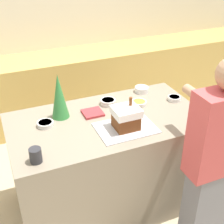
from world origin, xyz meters
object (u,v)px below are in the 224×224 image
at_px(decorative_tree, 59,96).
at_px(candy_bowl_far_right, 45,124).
at_px(baking_tray, 126,128).
at_px(candy_bowl_front_corner, 174,98).
at_px(mug, 36,155).
at_px(candy_bowl_behind_tray, 142,89).
at_px(person, 214,164).
at_px(gingerbread_house, 126,117).
at_px(candy_bowl_far_left, 108,102).
at_px(cookbook, 93,113).
at_px(candy_bowl_beside_tree, 139,103).

xyz_separation_m(decorative_tree, candy_bowl_far_right, (-0.15, -0.09, -0.17)).
height_order(baking_tray, candy_bowl_front_corner, candy_bowl_front_corner).
bearing_deg(candy_bowl_front_corner, mug, -163.57).
bearing_deg(mug, candy_bowl_behind_tray, 30.19).
relative_size(candy_bowl_behind_tray, person, 0.08).
height_order(baking_tray, person, person).
bearing_deg(person, decorative_tree, 132.94).
xyz_separation_m(gingerbread_house, candy_bowl_far_right, (-0.56, 0.28, -0.08)).
xyz_separation_m(gingerbread_house, candy_bowl_behind_tray, (0.41, 0.52, -0.07)).
distance_m(baking_tray, candy_bowl_behind_tray, 0.66).
bearing_deg(mug, candy_bowl_far_left, 36.71).
xyz_separation_m(baking_tray, candy_bowl_front_corner, (0.60, 0.25, 0.02)).
relative_size(decorative_tree, mug, 3.59).
height_order(candy_bowl_far_left, person, person).
xyz_separation_m(candy_bowl_far_left, mug, (-0.74, -0.55, 0.03)).
height_order(candy_bowl_far_right, candy_bowl_behind_tray, candy_bowl_behind_tray).
bearing_deg(candy_bowl_far_right, gingerbread_house, -26.01).
distance_m(baking_tray, candy_bowl_far_left, 0.41).
bearing_deg(cookbook, decorative_tree, 166.55).
xyz_separation_m(baking_tray, gingerbread_house, (0.00, 0.00, 0.10)).
bearing_deg(candy_bowl_far_right, decorative_tree, 32.11).
bearing_deg(decorative_tree, candy_bowl_far_right, -147.89).
height_order(candy_bowl_beside_tree, cookbook, candy_bowl_beside_tree).
bearing_deg(mug, baking_tray, 10.76).
bearing_deg(candy_bowl_beside_tree, candy_bowl_far_left, 155.30).
bearing_deg(mug, decorative_tree, 59.34).
distance_m(candy_bowl_far_left, mug, 0.92).
relative_size(gingerbread_house, candy_bowl_beside_tree, 1.81).
xyz_separation_m(gingerbread_house, candy_bowl_far_left, (0.02, 0.41, -0.07)).
distance_m(decorative_tree, cookbook, 0.32).
bearing_deg(candy_bowl_far_right, candy_bowl_behind_tray, 13.94).
relative_size(candy_bowl_front_corner, cookbook, 0.71).
distance_m(candy_bowl_beside_tree, person, 0.86).
distance_m(decorative_tree, candy_bowl_far_right, 0.24).
height_order(gingerbread_house, candy_bowl_far_right, gingerbread_house).
bearing_deg(decorative_tree, cookbook, -13.45).
height_order(decorative_tree, candy_bowl_beside_tree, decorative_tree).
height_order(cookbook, mug, mug).
bearing_deg(candy_bowl_front_corner, candy_bowl_far_left, 164.40).
distance_m(candy_bowl_far_right, candy_bowl_far_left, 0.60).
height_order(candy_bowl_behind_tray, person, person).
bearing_deg(candy_bowl_behind_tray, candy_bowl_front_corner, -54.06).
bearing_deg(candy_bowl_beside_tree, candy_bowl_far_right, -178.38).
height_order(gingerbread_house, person, person).
height_order(candy_bowl_behind_tray, cookbook, candy_bowl_behind_tray).
distance_m(baking_tray, cookbook, 0.35).
bearing_deg(candy_bowl_far_left, mug, -143.29).
height_order(candy_bowl_far_right, mug, mug).
height_order(baking_tray, candy_bowl_behind_tray, candy_bowl_behind_tray).
relative_size(decorative_tree, cookbook, 2.30).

